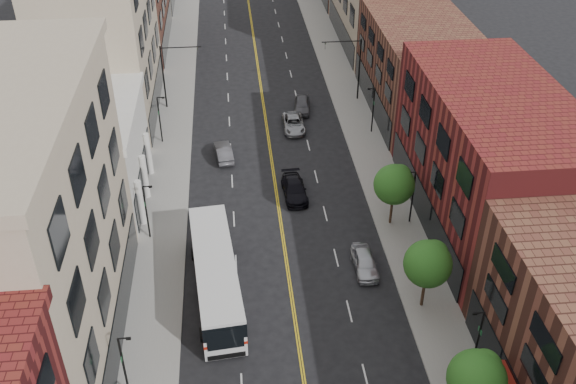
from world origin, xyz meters
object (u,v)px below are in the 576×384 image
object	(u,v)px
car_lane_behind	(224,152)
car_lane_c	(302,105)
car_parked_far	(365,262)
city_bus	(216,274)
car_lane_a	(294,189)
car_lane_b	(294,123)

from	to	relation	value
car_lane_behind	car_lane_c	size ratio (longest dim) A/B	1.00
car_parked_far	car_lane_c	size ratio (longest dim) A/B	0.98
city_bus	car_lane_a	size ratio (longest dim) A/B	2.70
car_lane_a	car_lane_c	world-z (taller)	car_lane_c
city_bus	car_lane_behind	world-z (taller)	city_bus
car_lane_c	car_lane_behind	bearing A→B (deg)	-125.66
car_lane_behind	car_lane_c	bearing A→B (deg)	-140.69
car_lane_behind	car_lane_a	world-z (taller)	car_lane_a
car_lane_a	car_lane_c	size ratio (longest dim) A/B	1.14
car_lane_behind	car_lane_c	world-z (taller)	car_lane_c
city_bus	car_lane_b	world-z (taller)	city_bus
car_parked_far	car_lane_b	world-z (taller)	car_parked_far
car_lane_behind	car_lane_a	size ratio (longest dim) A/B	0.88
car_lane_behind	car_lane_b	distance (m)	9.23
car_parked_far	car_lane_c	bearing A→B (deg)	93.12
car_lane_behind	car_lane_b	world-z (taller)	car_lane_behind
car_lane_b	car_lane_c	distance (m)	4.37
city_bus	car_lane_b	xyz separation A→B (m)	(8.34, 24.83, -1.29)
city_bus	car_lane_b	distance (m)	26.23
car_parked_far	car_lane_behind	distance (m)	20.82
city_bus	car_lane_b	size ratio (longest dim) A/B	2.74
car_lane_b	city_bus	bearing A→B (deg)	-108.65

